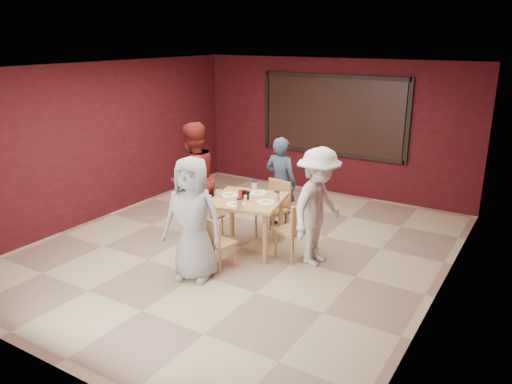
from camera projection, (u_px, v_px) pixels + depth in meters
The scene contains 11 objects.
floor at pixel (241, 248), 7.95m from camera, with size 7.00×7.00×0.00m, color #C8B78B.
window_blinds at pixel (332, 116), 10.26m from camera, with size 3.00×0.02×1.50m, color black.
dining_table at pixel (247, 205), 7.70m from camera, with size 1.27×1.27×0.99m.
chair_front at pixel (216, 241), 7.10m from camera, with size 0.44×0.44×0.78m.
chair_back at pixel (275, 205), 8.29m from camera, with size 0.52×0.52×0.94m.
chair_left at pixel (205, 212), 8.20m from camera, with size 0.44×0.44×0.81m.
chair_right at pixel (296, 228), 7.37m from camera, with size 0.56×0.56×0.91m.
diner_front at pixel (193, 219), 6.73m from camera, with size 0.85×0.55×1.73m, color #979797.
diner_back at pixel (281, 183), 8.61m from camera, with size 0.58×0.38×1.60m, color #2F3E54.
diner_left at pixel (193, 179), 8.31m from camera, with size 0.92×0.72×1.89m, color maroon.
diner_right at pixel (318, 207), 7.18m from camera, with size 1.13×0.65×1.75m, color silver.
Camera 1 is at (4.02, -6.11, 3.25)m, focal length 35.00 mm.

